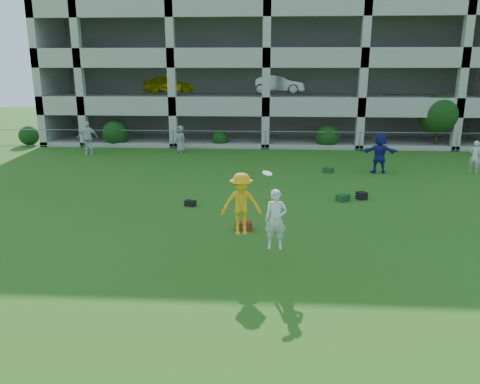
# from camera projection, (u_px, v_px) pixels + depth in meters

# --- Properties ---
(ground) EXTENTS (100.00, 100.00, 0.00)m
(ground) POSITION_uv_depth(u_px,v_px,m) (257.00, 276.00, 11.91)
(ground) COLOR #235114
(ground) RESTS_ON ground
(bystander_b) EXTENTS (1.27, 0.77, 2.02)m
(bystander_b) POSITION_uv_depth(u_px,v_px,m) (87.00, 137.00, 28.35)
(bystander_b) COLOR silver
(bystander_b) RESTS_ON ground
(bystander_c) EXTENTS (0.97, 0.92, 1.67)m
(bystander_c) POSITION_uv_depth(u_px,v_px,m) (181.00, 139.00, 28.91)
(bystander_c) COLOR gray
(bystander_c) RESTS_ON ground
(bystander_d) EXTENTS (1.86, 0.62, 1.99)m
(bystander_d) POSITION_uv_depth(u_px,v_px,m) (380.00, 153.00, 23.25)
(bystander_d) COLOR navy
(bystander_d) RESTS_ON ground
(bystander_e) EXTENTS (0.71, 0.66, 1.62)m
(bystander_e) POSITION_uv_depth(u_px,v_px,m) (475.00, 157.00, 23.37)
(bystander_e) COLOR silver
(bystander_e) RESTS_ON ground
(bag_red_a) EXTENTS (0.58, 0.35, 0.28)m
(bag_red_a) POSITION_uv_depth(u_px,v_px,m) (244.00, 226.00, 15.21)
(bag_red_a) COLOR #5C1D0F
(bag_red_a) RESTS_ON ground
(bag_black_b) EXTENTS (0.46, 0.36, 0.22)m
(bag_black_b) POSITION_uv_depth(u_px,v_px,m) (190.00, 203.00, 17.87)
(bag_black_b) COLOR black
(bag_black_b) RESTS_ON ground
(bag_green_c) EXTENTS (0.60, 0.60, 0.26)m
(bag_green_c) POSITION_uv_depth(u_px,v_px,m) (343.00, 198.00, 18.54)
(bag_green_c) COLOR #143719
(bag_green_c) RESTS_ON ground
(crate_d) EXTENTS (0.46, 0.46, 0.30)m
(crate_d) POSITION_uv_depth(u_px,v_px,m) (362.00, 196.00, 18.76)
(crate_d) COLOR black
(crate_d) RESTS_ON ground
(bag_green_g) EXTENTS (0.58, 0.47, 0.25)m
(bag_green_g) POSITION_uv_depth(u_px,v_px,m) (328.00, 170.00, 23.53)
(bag_green_g) COLOR #183D16
(bag_green_g) RESTS_ON ground
(frisbee_contest) EXTENTS (1.87, 1.38, 1.99)m
(frisbee_contest) POSITION_uv_depth(u_px,v_px,m) (248.00, 207.00, 12.87)
(frisbee_contest) COLOR #F6A515
(frisbee_contest) RESTS_ON ground
(parking_garage) EXTENTS (30.00, 14.00, 12.00)m
(parking_garage) POSITION_uv_depth(u_px,v_px,m) (267.00, 56.00, 37.06)
(parking_garage) COLOR #9E998C
(parking_garage) RESTS_ON ground
(fence) EXTENTS (36.06, 0.06, 1.20)m
(fence) POSITION_uv_depth(u_px,v_px,m) (265.00, 140.00, 30.07)
(fence) COLOR gray
(fence) RESTS_ON ground
(shrub_row) EXTENTS (34.38, 2.52, 3.50)m
(shrub_row) POSITION_uv_depth(u_px,v_px,m) (337.00, 125.00, 30.23)
(shrub_row) COLOR #163D11
(shrub_row) RESTS_ON ground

